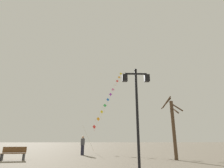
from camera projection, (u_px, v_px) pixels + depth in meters
ground_plane at (100, 153)px, 19.09m from camera, size 160.00×160.00×0.00m
twin_lantern_lamp_post at (137, 97)px, 10.04m from camera, size 1.53×0.28×5.26m
kite_train at (109, 98)px, 27.10m from camera, size 5.44×12.33×13.30m
kite_flyer at (83, 145)px, 17.33m from camera, size 0.35×0.63×1.71m
bare_tree at (173, 126)px, 13.60m from camera, size 1.30×1.84×4.63m
park_bench at (14, 153)px, 12.98m from camera, size 1.64×0.64×0.89m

